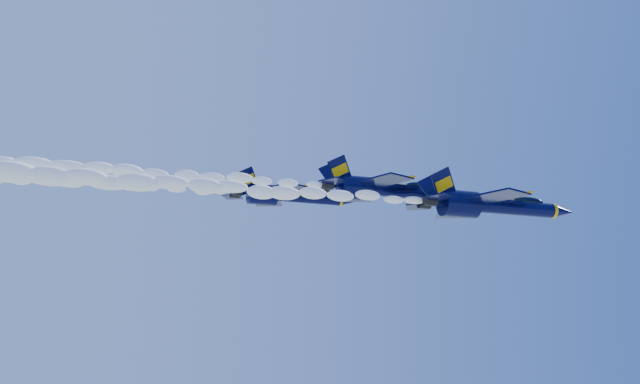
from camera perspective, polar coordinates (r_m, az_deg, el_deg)
name	(u,v)px	position (r m, az deg, el deg)	size (l,w,h in m)	color
jet_lead	(490,205)	(88.95, 11.98, -0.93)	(18.93, 15.53, 7.04)	black
smoke_trail_jet_lead	(182,185)	(77.23, -9.81, 0.50)	(50.85, 2.26, 2.03)	white
jet_second	(384,189)	(89.90, 4.55, 0.20)	(17.36, 14.24, 6.45)	black
smoke_trail_jet_second	(78,168)	(82.49, -16.81, 1.66)	(50.85, 2.07, 1.87)	white
jet_third	(288,196)	(95.33, -2.32, -0.26)	(15.75, 12.92, 5.85)	black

